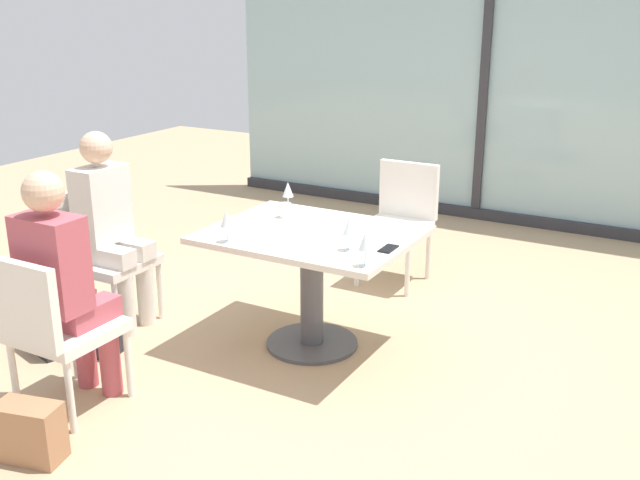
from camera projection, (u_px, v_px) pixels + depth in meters
name	position (u px, v px, depth m)	size (l,w,h in m)	color
ground_plane	(312.00, 345.00, 4.55)	(12.00, 12.00, 0.00)	tan
window_wall_backdrop	(485.00, 91.00, 6.82)	(5.29, 0.10, 2.70)	#97B7BC
dining_table_main	(312.00, 261.00, 4.38)	(1.19, 0.94, 0.73)	silver
chair_side_end	(100.00, 249.00, 4.75)	(0.50, 0.46, 0.87)	silver
chair_front_left	(51.00, 324.00, 3.66)	(0.46, 0.50, 0.87)	silver
chair_near_window	(400.00, 215.00, 5.48)	(0.46, 0.51, 0.87)	silver
person_side_end	(110.00, 221.00, 4.63)	(0.39, 0.34, 1.26)	silver
person_front_left	(64.00, 279.00, 3.68)	(0.34, 0.39, 1.26)	#B24C56
wine_glass_0	(227.00, 219.00, 4.10)	(0.07, 0.07, 0.18)	silver
wine_glass_1	(288.00, 190.00, 4.72)	(0.07, 0.07, 0.18)	silver
wine_glass_2	(365.00, 242.00, 3.72)	(0.07, 0.07, 0.18)	silver
wine_glass_3	(349.00, 227.00, 3.96)	(0.07, 0.07, 0.18)	silver
coffee_cup	(285.00, 210.00, 4.59)	(0.08, 0.08, 0.09)	white
cell_phone_on_table	(388.00, 249.00, 4.02)	(0.07, 0.14, 0.01)	black
handbag_0	(46.00, 330.00, 4.42)	(0.30, 0.16, 0.28)	#232328
handbag_1	(30.00, 432.00, 3.38)	(0.30, 0.16, 0.28)	#A3704C
handbag_2	(94.00, 331.00, 4.40)	(0.30, 0.16, 0.28)	#232328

